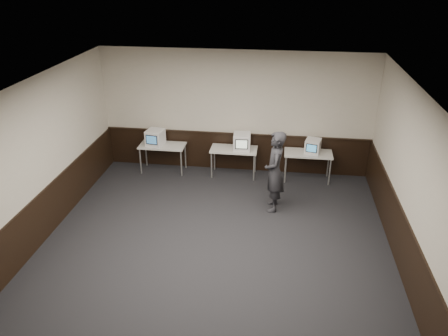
% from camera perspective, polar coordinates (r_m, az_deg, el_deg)
% --- Properties ---
extents(floor, '(8.00, 8.00, 0.00)m').
position_cam_1_polar(floor, '(8.55, -1.57, -11.62)').
color(floor, black).
rests_on(floor, ground).
extents(ceiling, '(8.00, 8.00, 0.00)m').
position_cam_1_polar(ceiling, '(7.09, -1.88, 9.42)').
color(ceiling, white).
rests_on(ceiling, back_wall).
extents(back_wall, '(7.00, 0.00, 7.00)m').
position_cam_1_polar(back_wall, '(11.35, 1.57, 7.28)').
color(back_wall, beige).
rests_on(back_wall, ground).
extents(left_wall, '(0.00, 8.00, 8.00)m').
position_cam_1_polar(left_wall, '(8.91, -24.52, -0.49)').
color(left_wall, beige).
rests_on(left_wall, ground).
extents(right_wall, '(0.00, 8.00, 8.00)m').
position_cam_1_polar(right_wall, '(7.96, 24.05, -3.49)').
color(right_wall, beige).
rests_on(right_wall, ground).
extents(wainscot_back, '(6.98, 0.04, 1.00)m').
position_cam_1_polar(wainscot_back, '(11.72, 1.50, 2.14)').
color(wainscot_back, black).
rests_on(wainscot_back, back_wall).
extents(wainscot_left, '(0.04, 7.98, 1.00)m').
position_cam_1_polar(wainscot_left, '(9.40, -23.20, -6.53)').
color(wainscot_left, black).
rests_on(wainscot_left, left_wall).
extents(wainscot_right, '(0.04, 7.98, 1.00)m').
position_cam_1_polar(wainscot_right, '(8.51, 22.59, -9.99)').
color(wainscot_right, black).
rests_on(wainscot_right, right_wall).
extents(wainscot_rail, '(6.98, 0.06, 0.04)m').
position_cam_1_polar(wainscot_rail, '(11.51, 1.52, 4.47)').
color(wainscot_rail, black).
rests_on(wainscot_rail, wainscot_back).
extents(desk_left, '(1.20, 0.60, 0.75)m').
position_cam_1_polar(desk_left, '(11.65, -8.04, 2.69)').
color(desk_left, silver).
rests_on(desk_left, ground).
extents(desk_center, '(1.20, 0.60, 0.75)m').
position_cam_1_polar(desk_center, '(11.31, 1.29, 2.21)').
color(desk_center, silver).
rests_on(desk_center, ground).
extents(desk_right, '(1.20, 0.60, 0.75)m').
position_cam_1_polar(desk_right, '(11.27, 10.93, 1.65)').
color(desk_right, silver).
rests_on(desk_right, ground).
extents(emac_left, '(0.48, 0.50, 0.42)m').
position_cam_1_polar(emac_left, '(11.56, -8.98, 3.95)').
color(emac_left, white).
rests_on(emac_left, desk_left).
extents(emac_center, '(0.45, 0.49, 0.43)m').
position_cam_1_polar(emac_center, '(11.16, 2.37, 3.46)').
color(emac_center, white).
rests_on(emac_center, desk_center).
extents(emac_right, '(0.44, 0.46, 0.36)m').
position_cam_1_polar(emac_right, '(11.19, 11.53, 2.81)').
color(emac_right, white).
rests_on(emac_right, desk_right).
extents(person, '(0.48, 0.70, 1.87)m').
position_cam_1_polar(person, '(9.69, 6.63, -0.47)').
color(person, '#25252A').
rests_on(person, ground).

